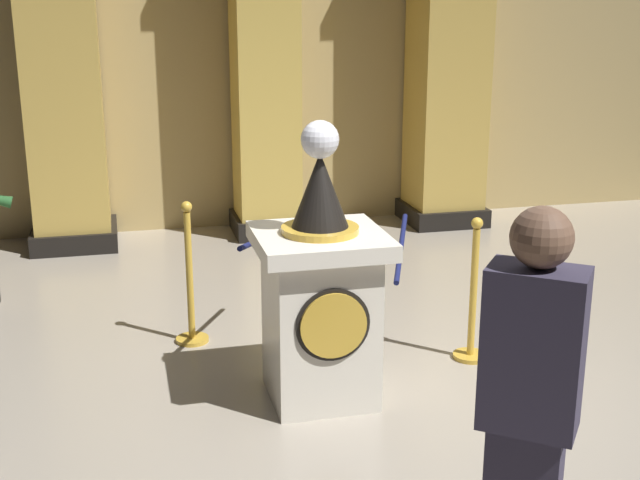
{
  "coord_description": "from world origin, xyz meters",
  "views": [
    {
      "loc": [
        -1.51,
        -4.47,
        2.41
      ],
      "look_at": [
        -0.37,
        0.19,
        1.03
      ],
      "focal_mm": 46.78,
      "sensor_mm": 36.0,
      "label": 1
    }
  ],
  "objects_px": {
    "stanchion_near": "(472,310)",
    "bystander_guest": "(528,411)",
    "stanchion_far": "(190,294)",
    "pedestal_clock": "(320,296)"
  },
  "relations": [
    {
      "from": "stanchion_near",
      "to": "bystander_guest",
      "type": "height_order",
      "value": "bystander_guest"
    },
    {
      "from": "stanchion_near",
      "to": "stanchion_far",
      "type": "distance_m",
      "value": 2.01
    },
    {
      "from": "stanchion_far",
      "to": "pedestal_clock",
      "type": "bearing_deg",
      "value": -56.8
    },
    {
      "from": "pedestal_clock",
      "to": "stanchion_far",
      "type": "relative_size",
      "value": 1.65
    },
    {
      "from": "stanchion_near",
      "to": "stanchion_far",
      "type": "bearing_deg",
      "value": 157.81
    },
    {
      "from": "pedestal_clock",
      "to": "stanchion_near",
      "type": "bearing_deg",
      "value": 15.25
    },
    {
      "from": "stanchion_near",
      "to": "bystander_guest",
      "type": "xyz_separation_m",
      "value": [
        -0.85,
        -2.39,
        0.56
      ]
    },
    {
      "from": "pedestal_clock",
      "to": "bystander_guest",
      "type": "xyz_separation_m",
      "value": [
        0.31,
        -2.07,
        0.24
      ]
    },
    {
      "from": "pedestal_clock",
      "to": "stanchion_near",
      "type": "xyz_separation_m",
      "value": [
        1.16,
        0.32,
        -0.32
      ]
    },
    {
      "from": "stanchion_far",
      "to": "bystander_guest",
      "type": "relative_size",
      "value": 0.62
    }
  ]
}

